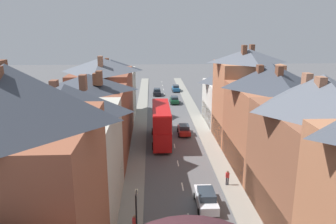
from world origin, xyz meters
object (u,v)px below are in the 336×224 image
(double_decker_bus_lead, at_px, (161,123))
(pedestrian_mid_right, at_px, (227,177))
(car_near_silver, at_px, (157,92))
(pedestrian_mid_left, at_px, (135,223))
(car_far_grey, at_px, (184,130))
(car_near_blue, at_px, (174,100))
(car_mid_white, at_px, (206,198))
(car_parked_left_a, at_px, (176,88))
(street_lamp, at_px, (137,224))

(double_decker_bus_lead, height_order, pedestrian_mid_right, double_decker_bus_lead)
(car_near_silver, relative_size, pedestrian_mid_left, 2.79)
(car_far_grey, bearing_deg, car_near_blue, 90.00)
(car_far_grey, relative_size, pedestrian_mid_left, 2.53)
(car_near_blue, xyz_separation_m, pedestrian_mid_right, (2.89, -37.99, 0.24))
(car_far_grey, distance_m, pedestrian_mid_right, 17.26)
(double_decker_bus_lead, xyz_separation_m, car_far_grey, (3.61, 3.12, -2.02))
(car_near_silver, distance_m, car_mid_white, 50.85)
(double_decker_bus_lead, distance_m, car_far_grey, 5.18)
(car_near_blue, relative_size, pedestrian_mid_left, 2.64)
(car_near_blue, xyz_separation_m, car_parked_left_a, (1.30, 13.48, 0.02))
(street_lamp, bearing_deg, car_near_silver, 87.58)
(pedestrian_mid_left, xyz_separation_m, street_lamp, (0.36, -3.46, 2.21))
(car_parked_left_a, bearing_deg, street_lamp, -96.68)
(car_near_blue, distance_m, car_near_silver, 9.53)
(pedestrian_mid_left, xyz_separation_m, pedestrian_mid_right, (9.30, 7.78, 0.00))
(car_near_silver, height_order, car_mid_white, car_mid_white)
(street_lamp, bearing_deg, pedestrian_mid_right, 51.51)
(car_near_silver, relative_size, car_far_grey, 1.10)
(car_far_grey, xyz_separation_m, pedestrian_mid_right, (2.89, -17.02, 0.24))
(car_near_blue, height_order, street_lamp, street_lamp)
(car_near_silver, bearing_deg, car_mid_white, -85.94)
(pedestrian_mid_left, bearing_deg, pedestrian_mid_right, 39.91)
(car_mid_white, xyz_separation_m, street_lamp, (-6.05, -7.33, 2.39))
(car_parked_left_a, distance_m, car_mid_white, 55.40)
(car_parked_left_a, distance_m, car_far_grey, 34.48)
(double_decker_bus_lead, relative_size, pedestrian_mid_left, 6.71)
(car_far_grey, bearing_deg, pedestrian_mid_left, -104.50)
(double_decker_bus_lead, distance_m, car_near_silver, 32.97)
(car_near_blue, relative_size, street_lamp, 0.77)
(street_lamp, bearing_deg, car_far_grey, 77.92)
(car_near_blue, height_order, car_parked_left_a, car_parked_left_a)
(car_near_silver, relative_size, pedestrian_mid_right, 2.79)
(street_lamp, bearing_deg, car_mid_white, 50.46)
(car_far_grey, bearing_deg, pedestrian_mid_right, -80.37)
(double_decker_bus_lead, height_order, street_lamp, street_lamp)
(pedestrian_mid_left, bearing_deg, car_near_silver, 87.05)
(car_near_silver, xyz_separation_m, pedestrian_mid_right, (6.49, -46.81, 0.19))
(car_parked_left_a, distance_m, pedestrian_mid_left, 59.75)
(car_parked_left_a, bearing_deg, pedestrian_mid_right, -88.23)
(car_far_grey, bearing_deg, car_near_silver, 96.89)
(car_mid_white, height_order, street_lamp, street_lamp)
(pedestrian_mid_right, bearing_deg, car_mid_white, -126.42)
(car_near_silver, relative_size, street_lamp, 0.82)
(car_far_grey, distance_m, street_lamp, 29.00)
(car_near_blue, relative_size, car_parked_left_a, 0.94)
(car_near_silver, distance_m, car_parked_left_a, 6.76)
(car_far_grey, bearing_deg, car_mid_white, -90.00)
(double_decker_bus_lead, relative_size, car_parked_left_a, 2.40)
(car_far_grey, distance_m, pedestrian_mid_left, 25.61)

